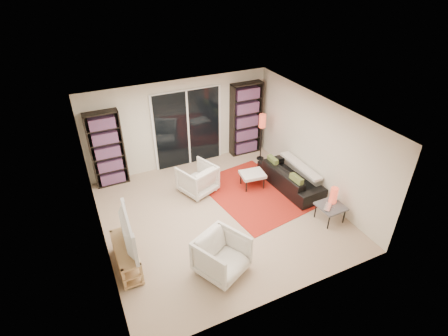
{
  "coord_description": "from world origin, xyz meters",
  "views": [
    {
      "loc": [
        -2.56,
        -5.65,
        5.08
      ],
      "look_at": [
        0.25,
        0.3,
        1.0
      ],
      "focal_mm": 28.0,
      "sensor_mm": 36.0,
      "label": 1
    }
  ],
  "objects": [
    {
      "name": "floor",
      "position": [
        0.0,
        0.0,
        0.0
      ],
      "size": [
        5.0,
        5.0,
        0.0
      ],
      "primitive_type": "plane",
      "color": "tan",
      "rests_on": "ground"
    },
    {
      "name": "wall_back",
      "position": [
        0.0,
        2.5,
        1.2
      ],
      "size": [
        5.0,
        0.02,
        2.4
      ],
      "primitive_type": "cube",
      "color": "beige",
      "rests_on": "ground"
    },
    {
      "name": "wall_front",
      "position": [
        0.0,
        -2.5,
        1.2
      ],
      "size": [
        5.0,
        0.02,
        2.4
      ],
      "primitive_type": "cube",
      "color": "beige",
      "rests_on": "ground"
    },
    {
      "name": "wall_left",
      "position": [
        -2.5,
        0.0,
        1.2
      ],
      "size": [
        0.02,
        5.0,
        2.4
      ],
      "primitive_type": "cube",
      "color": "beige",
      "rests_on": "ground"
    },
    {
      "name": "wall_right",
      "position": [
        2.5,
        0.0,
        1.2
      ],
      "size": [
        0.02,
        5.0,
        2.4
      ],
      "primitive_type": "cube",
      "color": "beige",
      "rests_on": "ground"
    },
    {
      "name": "ceiling",
      "position": [
        0.0,
        0.0,
        2.4
      ],
      "size": [
        5.0,
        5.0,
        0.02
      ],
      "primitive_type": "cube",
      "color": "white",
      "rests_on": "wall_back"
    },
    {
      "name": "sliding_door",
      "position": [
        0.2,
        2.46,
        1.05
      ],
      "size": [
        1.92,
        0.08,
        2.16
      ],
      "color": "white",
      "rests_on": "ground"
    },
    {
      "name": "bookshelf_left",
      "position": [
        -1.95,
        2.33,
        0.98
      ],
      "size": [
        0.8,
        0.3,
        1.95
      ],
      "color": "black",
      "rests_on": "ground"
    },
    {
      "name": "bookshelf_right",
      "position": [
        1.9,
        2.33,
        1.05
      ],
      "size": [
        0.9,
        0.3,
        2.1
      ],
      "color": "black",
      "rests_on": "ground"
    },
    {
      "name": "tv_stand",
      "position": [
        -2.22,
        -0.67,
        0.26
      ],
      "size": [
        0.37,
        1.14,
        0.5
      ],
      "color": "tan",
      "rests_on": "floor"
    },
    {
      "name": "tv",
      "position": [
        -2.2,
        -0.67,
        0.84
      ],
      "size": [
        0.21,
        1.17,
        0.67
      ],
      "primitive_type": "imported",
      "rotation": [
        0.0,
        0.0,
        1.52
      ],
      "color": "black",
      "rests_on": "tv_stand"
    },
    {
      "name": "rug",
      "position": [
        1.08,
        0.37,
        0.01
      ],
      "size": [
        2.24,
        2.81,
        0.01
      ],
      "primitive_type": "cube",
      "rotation": [
        0.0,
        0.0,
        0.14
      ],
      "color": "#A31F14",
      "rests_on": "floor"
    },
    {
      "name": "sofa",
      "position": [
        2.05,
        0.23,
        0.27
      ],
      "size": [
        0.85,
        1.92,
        0.55
      ],
      "primitive_type": "imported",
      "rotation": [
        0.0,
        0.0,
        1.63
      ],
      "color": "black",
      "rests_on": "floor"
    },
    {
      "name": "armchair_back",
      "position": [
        -0.12,
        1.05,
        0.36
      ],
      "size": [
        1.01,
        1.03,
        0.73
      ],
      "primitive_type": "imported",
      "rotation": [
        0.0,
        0.0,
        3.51
      ],
      "color": "silver",
      "rests_on": "floor"
    },
    {
      "name": "armchair_front",
      "position": [
        -0.66,
        -1.52,
        0.38
      ],
      "size": [
        1.11,
        1.12,
        0.77
      ],
      "primitive_type": "imported",
      "rotation": [
        0.0,
        0.0,
        0.46
      ],
      "color": "silver",
      "rests_on": "floor"
    },
    {
      "name": "ottoman",
      "position": [
        1.21,
        0.65,
        0.35
      ],
      "size": [
        0.64,
        0.54,
        0.4
      ],
      "color": "silver",
      "rests_on": "floor"
    },
    {
      "name": "side_table",
      "position": [
        2.11,
        -1.22,
        0.36
      ],
      "size": [
        0.56,
        0.56,
        0.4
      ],
      "color": "#4E4E53",
      "rests_on": "floor"
    },
    {
      "name": "laptop",
      "position": [
        2.02,
        -1.27,
        0.41
      ],
      "size": [
        0.37,
        0.35,
        0.02
      ],
      "primitive_type": "imported",
      "rotation": [
        0.0,
        0.0,
        0.66
      ],
      "color": "silver",
      "rests_on": "side_table"
    },
    {
      "name": "table_lamp",
      "position": [
        2.21,
        -1.13,
        0.59
      ],
      "size": [
        0.16,
        0.16,
        0.37
      ],
      "primitive_type": "cylinder",
      "color": "#C13C24",
      "rests_on": "side_table"
    },
    {
      "name": "floor_lamp",
      "position": [
        2.1,
        1.78,
        1.05
      ],
      "size": [
        0.21,
        0.21,
        1.37
      ],
      "color": "black",
      "rests_on": "floor"
    }
  ]
}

